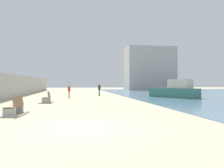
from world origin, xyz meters
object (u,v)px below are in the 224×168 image
object	(u,v)px
person_standing	(69,90)
boat_nearest	(175,91)
bench_far	(47,100)
person_walking	(99,89)
bench_near	(14,111)

from	to	relation	value
person_standing	boat_nearest	world-z (taller)	boat_nearest
bench_far	person_standing	xyz separation A→B (m)	(1.80, 6.05, 0.65)
bench_far	person_walking	xyz separation A→B (m)	(5.65, 9.41, 0.76)
bench_near	bench_far	world-z (taller)	same
bench_far	person_standing	bearing A→B (deg)	73.46
bench_near	person_standing	bearing A→B (deg)	79.30
bench_near	person_walking	xyz separation A→B (m)	(6.44, 17.05, 0.76)
bench_far	person_standing	size ratio (longest dim) A/B	1.38
bench_far	boat_nearest	xyz separation A→B (m)	(13.92, 4.35, 0.59)
bench_near	boat_nearest	xyz separation A→B (m)	(14.71, 11.98, 0.59)
bench_near	boat_nearest	world-z (taller)	boat_nearest
bench_near	boat_nearest	distance (m)	18.98
bench_far	bench_near	bearing A→B (deg)	-95.89
bench_near	bench_far	bearing A→B (deg)	84.11
bench_far	boat_nearest	distance (m)	14.60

